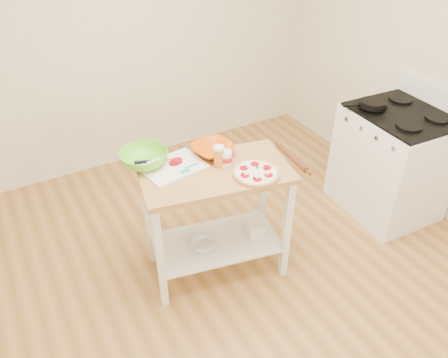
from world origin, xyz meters
TOP-DOWN VIEW (x-y plane):
  - room_shell at (0.00, 0.00)m, footprint 4.04×4.54m
  - prep_island at (-0.04, 0.39)m, footprint 1.09×0.74m
  - gas_stove at (1.64, 0.30)m, footprint 0.74×0.85m
  - skillet at (1.48, 0.50)m, footprint 0.35×0.23m
  - pizza at (0.16, 0.21)m, footprint 0.31×0.31m
  - cutting_board at (-0.28, 0.57)m, footprint 0.44×0.35m
  - spatula at (-0.20, 0.48)m, footprint 0.15×0.07m
  - knife at (-0.40, 0.68)m, footprint 0.26×0.11m
  - orange_bowl at (0.04, 0.58)m, footprint 0.30×0.30m
  - green_bowl at (-0.43, 0.69)m, footprint 0.43×0.43m
  - beer_pint at (0.00, 0.43)m, footprint 0.07×0.07m
  - yogurt_tub at (0.05, 0.42)m, footprint 0.09×0.09m
  - rolling_pin at (0.47, 0.24)m, footprint 0.07×0.35m
  - shelf_glass_bowl at (-0.15, 0.38)m, footprint 0.23×0.23m
  - shelf_bin at (0.25, 0.31)m, footprint 0.13×0.13m

SIDE VIEW (x-z plane):
  - shelf_glass_bowl at x=-0.15m, z-range 0.26..0.32m
  - shelf_bin at x=0.25m, z-range 0.26..0.37m
  - gas_stove at x=1.64m, z-range -0.08..1.03m
  - prep_island at x=-0.04m, z-range 0.19..1.09m
  - cutting_board at x=-0.28m, z-range 0.89..0.93m
  - spatula at x=-0.20m, z-range 0.91..0.92m
  - pizza at x=0.16m, z-range 0.89..0.94m
  - knife at x=-0.40m, z-range 0.91..0.92m
  - rolling_pin at x=0.47m, z-range 0.90..0.94m
  - orange_bowl at x=0.04m, z-range 0.90..0.97m
  - green_bowl at x=-0.43m, z-range 0.90..1.00m
  - yogurt_tub at x=0.05m, z-range 0.86..1.04m
  - beer_pint at x=0.00m, z-range 0.90..1.05m
  - skillet at x=1.48m, z-range 0.96..0.99m
  - room_shell at x=0.00m, z-range -0.02..2.72m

